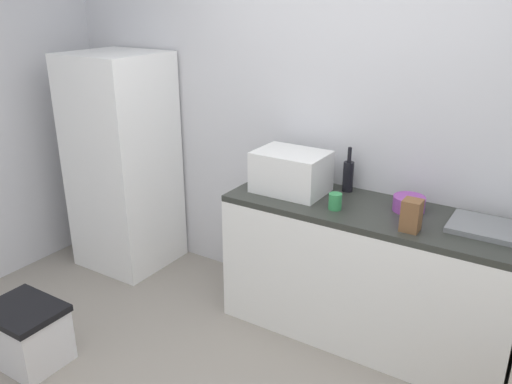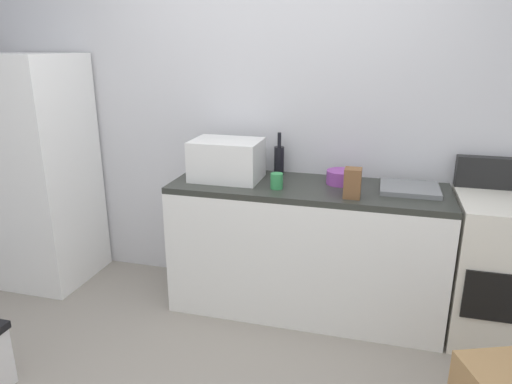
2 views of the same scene
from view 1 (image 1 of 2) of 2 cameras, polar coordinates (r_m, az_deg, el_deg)
The scene contains 10 objects.
wall_back at distance 3.53m, azimuth 10.36°, elevation 7.05°, with size 5.00×0.10×2.60m, color silver.
kitchen_counter at distance 3.44m, azimuth 11.84°, elevation -8.77°, with size 1.80×0.60×0.90m.
refrigerator at distance 4.30m, azimuth -14.35°, elevation 3.13°, with size 0.68×0.66×1.72m, color white.
microwave at distance 3.41m, azimuth 3.87°, elevation 2.24°, with size 0.46×0.34×0.27m, color white.
sink_basin at distance 3.15m, azimuth 23.68°, elevation -3.52°, with size 0.36×0.32×0.03m, color slate.
wine_bottle at distance 3.47m, azimuth 10.07°, elevation 1.82°, with size 0.07×0.07×0.30m.
coffee_mug at distance 3.18m, azimuth 8.67°, elevation -1.02°, with size 0.08×0.08×0.10m, color #338C4C.
knife_block at distance 2.97m, azimuth 16.67°, elevation -2.47°, with size 0.10×0.10×0.18m, color brown.
mixing_bowl at distance 3.26m, azimuth 16.41°, elevation -1.23°, with size 0.19×0.19×0.09m, color purple.
storage_bin at distance 3.56m, azimuth -23.78°, elevation -14.05°, with size 0.46×0.36×0.38m.
Camera 1 is at (1.27, -1.64, 2.13)m, focal length 36.49 mm.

